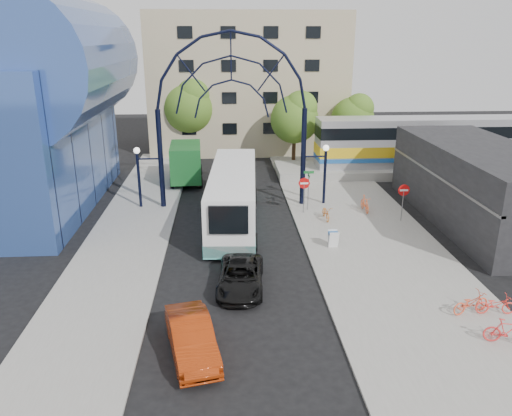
{
  "coord_description": "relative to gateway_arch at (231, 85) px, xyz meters",
  "views": [
    {
      "loc": [
        -0.51,
        -20.21,
        11.66
      ],
      "look_at": [
        1.14,
        6.0,
        2.59
      ],
      "focal_mm": 35.0,
      "sensor_mm": 36.0,
      "label": 1
    }
  ],
  "objects": [
    {
      "name": "ground",
      "position": [
        0.0,
        -14.0,
        -8.56
      ],
      "size": [
        120.0,
        120.0,
        0.0
      ],
      "primitive_type": "plane",
      "color": "black",
      "rests_on": "ground"
    },
    {
      "name": "gateway_arch",
      "position": [
        0.0,
        0.0,
        0.0
      ],
      "size": [
        13.64,
        0.44,
        12.1
      ],
      "color": "black",
      "rests_on": "ground"
    },
    {
      "name": "stop_sign",
      "position": [
        4.8,
        -2.0,
        -6.56
      ],
      "size": [
        0.8,
        0.07,
        2.5
      ],
      "color": "slate",
      "rests_on": "sidewalk_east"
    },
    {
      "name": "plaza_west",
      "position": [
        -6.5,
        -8.0,
        -8.5
      ],
      "size": [
        5.0,
        50.0,
        0.12
      ],
      "primitive_type": "cube",
      "color": "gray",
      "rests_on": "ground"
    },
    {
      "name": "green_truck",
      "position": [
        -3.78,
        6.81,
        -6.9
      ],
      "size": [
        2.82,
        6.7,
        3.32
      ],
      "rotation": [
        0.0,
        0.0,
        0.05
      ],
      "color": "black",
      "rests_on": "ground"
    },
    {
      "name": "street_name_sign",
      "position": [
        5.2,
        -1.4,
        -6.43
      ],
      "size": [
        0.7,
        0.7,
        2.8
      ],
      "color": "slate",
      "rests_on": "sidewalk_east"
    },
    {
      "name": "do_not_enter_sign",
      "position": [
        11.0,
        -4.0,
        -6.58
      ],
      "size": [
        0.76,
        0.07,
        2.48
      ],
      "color": "slate",
      "rests_on": "sidewalk_east"
    },
    {
      "name": "bike_far_b",
      "position": [
        10.45,
        -17.91,
        -7.9
      ],
      "size": [
        1.87,
        0.95,
        1.08
      ],
      "primitive_type": "imported",
      "rotation": [
        0.0,
        0.0,
        1.31
      ],
      "color": "red",
      "rests_on": "sidewalk_east"
    },
    {
      "name": "bike_far_a",
      "position": [
        11.15,
        -15.72,
        -7.98
      ],
      "size": [
        1.77,
        0.75,
        0.91
      ],
      "primitive_type": "imported",
      "rotation": [
        0.0,
        0.0,
        1.49
      ],
      "color": "#FF3E33",
      "rests_on": "sidewalk_east"
    },
    {
      "name": "red_sedan",
      "position": [
        -1.94,
        -17.66,
        -7.82
      ],
      "size": [
        2.51,
        4.71,
        1.47
      ],
      "primitive_type": "imported",
      "rotation": [
        0.0,
        0.0,
        0.22
      ],
      "color": "#932909",
      "rests_on": "ground"
    },
    {
      "name": "black_suv",
      "position": [
        0.11,
        -12.49,
        -7.91
      ],
      "size": [
        2.52,
        4.82,
        1.3
      ],
      "primitive_type": "imported",
      "rotation": [
        0.0,
        0.0,
        -0.08
      ],
      "color": "black",
      "rests_on": "ground"
    },
    {
      "name": "commercial_block_east",
      "position": [
        16.0,
        -4.0,
        -6.06
      ],
      "size": [
        6.0,
        16.0,
        5.0
      ],
      "primitive_type": "cube",
      "color": "black",
      "rests_on": "ground"
    },
    {
      "name": "tree_north_b",
      "position": [
        -3.88,
        15.93,
        -3.29
      ],
      "size": [
        5.12,
        5.12,
        8.0
      ],
      "color": "#382314",
      "rests_on": "ground"
    },
    {
      "name": "bike_near_b",
      "position": [
        9.1,
        -1.98,
        -7.89
      ],
      "size": [
        0.56,
        1.82,
        1.09
      ],
      "primitive_type": "imported",
      "rotation": [
        0.0,
        0.0,
        0.03
      ],
      "color": "orange",
      "rests_on": "sidewalk_east"
    },
    {
      "name": "bike_far_c",
      "position": [
        10.11,
        -15.56,
        -7.95
      ],
      "size": [
        1.95,
        1.15,
        0.97
      ],
      "primitive_type": "imported",
      "rotation": [
        0.0,
        0.0,
        1.87
      ],
      "color": "#EC532F",
      "rests_on": "sidewalk_east"
    },
    {
      "name": "bike_near_a",
      "position": [
        6.1,
        -3.4,
        -7.98
      ],
      "size": [
        0.67,
        1.75,
        0.91
      ],
      "primitive_type": "imported",
      "rotation": [
        0.0,
        0.0,
        0.04
      ],
      "color": "orange",
      "rests_on": "sidewalk_east"
    },
    {
      "name": "tree_north_a",
      "position": [
        6.12,
        11.93,
        -3.95
      ],
      "size": [
        4.48,
        4.48,
        7.0
      ],
      "color": "#382314",
      "rests_on": "ground"
    },
    {
      "name": "tree_north_c",
      "position": [
        12.12,
        13.93,
        -4.28
      ],
      "size": [
        4.16,
        4.16,
        6.5
      ],
      "color": "#382314",
      "rests_on": "ground"
    },
    {
      "name": "sidewalk_east",
      "position": [
        8.0,
        -10.0,
        -8.5
      ],
      "size": [
        8.0,
        56.0,
        0.12
      ],
      "primitive_type": "cube",
      "color": "gray",
      "rests_on": "ground"
    },
    {
      "name": "transit_hall",
      "position": [
        -15.3,
        1.0,
        -1.86
      ],
      "size": [
        16.5,
        18.0,
        14.5
      ],
      "color": "#33529D",
      "rests_on": "ground"
    },
    {
      "name": "train_car",
      "position": [
        20.0,
        8.0,
        -5.66
      ],
      "size": [
        25.1,
        3.05,
        4.2
      ],
      "color": "#B7B7BC",
      "rests_on": "train_platform"
    },
    {
      "name": "train_platform",
      "position": [
        20.0,
        8.0,
        -8.16
      ],
      "size": [
        32.0,
        5.0,
        0.8
      ],
      "primitive_type": "cube",
      "color": "gray",
      "rests_on": "ground"
    },
    {
      "name": "sandwich_board",
      "position": [
        5.6,
        -8.02,
        -7.81
      ],
      "size": [
        0.55,
        0.61,
        0.99
      ],
      "color": "white",
      "rests_on": "sidewalk_east"
    },
    {
      "name": "apartment_block",
      "position": [
        2.0,
        20.97,
        -1.55
      ],
      "size": [
        20.0,
        12.1,
        14.0
      ],
      "color": "tan",
      "rests_on": "ground"
    },
    {
      "name": "city_bus",
      "position": [
        -0.04,
        -3.24,
        -6.71
      ],
      "size": [
        3.62,
        13.03,
        3.54
      ],
      "rotation": [
        0.0,
        0.0,
        -0.06
      ],
      "color": "white",
      "rests_on": "ground"
    }
  ]
}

